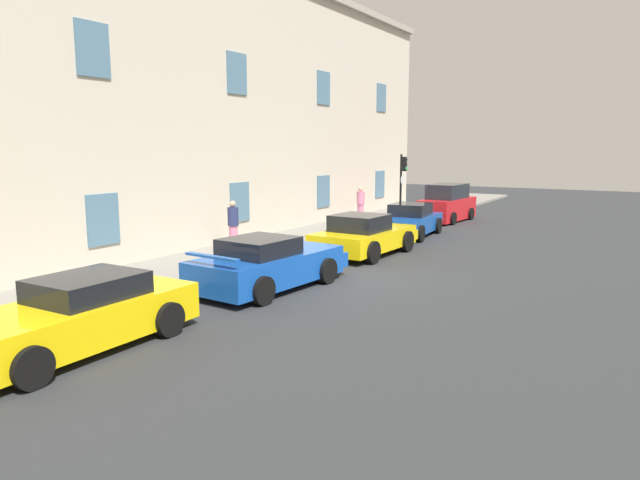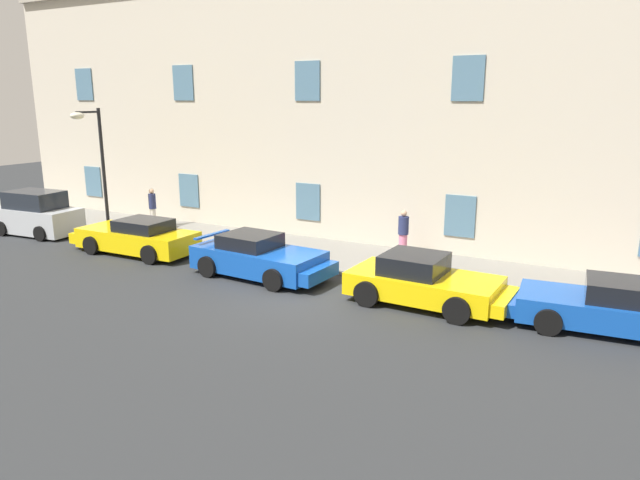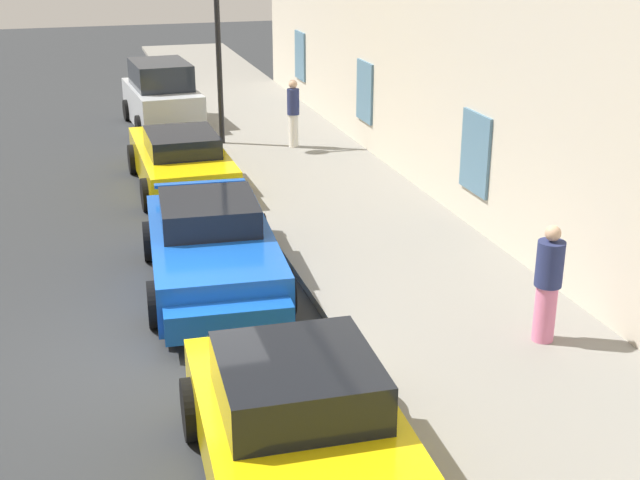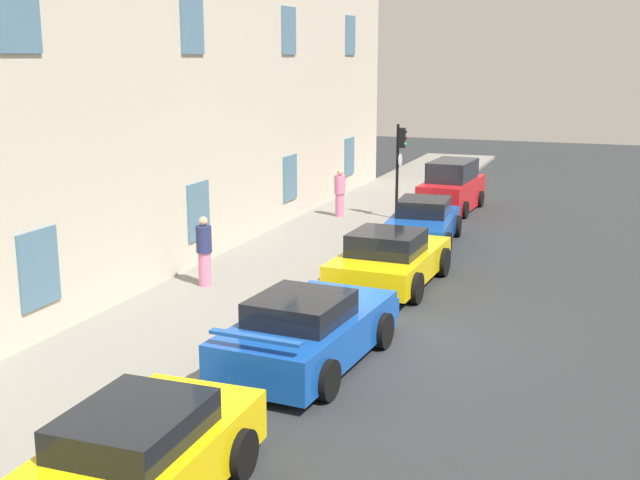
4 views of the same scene
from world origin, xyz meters
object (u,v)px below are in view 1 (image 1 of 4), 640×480
sportscar_yellow_flank (271,264)px  sportscar_white_middle (366,236)px  sportscar_tail_end (407,222)px  hatchback_parked (447,204)px  pedestrian_admiring (361,204)px  traffic_light (403,176)px  sportscar_red_lead (65,321)px  pedestrian_strolling (233,225)px

sportscar_yellow_flank → sportscar_white_middle: size_ratio=1.05×
sportscar_tail_end → hatchback_parked: (5.73, 0.23, 0.25)m
sportscar_tail_end → pedestrian_admiring: bearing=52.9°
sportscar_white_middle → hatchback_parked: size_ratio=1.13×
pedestrian_admiring → traffic_light: bearing=-82.0°
sportscar_red_lead → traffic_light: traffic_light is taller
traffic_light → pedestrian_admiring: bearing=98.0°
sportscar_red_lead → hatchback_parked: size_ratio=1.25×
sportscar_yellow_flank → traffic_light: traffic_light is taller
sportscar_white_middle → hatchback_parked: 10.15m
sportscar_red_lead → sportscar_white_middle: size_ratio=1.10×
sportscar_yellow_flank → pedestrian_strolling: 5.28m
sportscar_red_lead → sportscar_yellow_flank: sportscar_yellow_flank is taller
pedestrian_admiring → pedestrian_strolling: size_ratio=0.97×
sportscar_red_lead → sportscar_white_middle: 11.57m
sportscar_yellow_flank → hatchback_parked: hatchback_parked is taller
sportscar_yellow_flank → sportscar_white_middle: 5.60m
sportscar_white_middle → sportscar_tail_end: 4.41m
hatchback_parked → pedestrian_strolling: hatchback_parked is taller
sportscar_white_middle → pedestrian_strolling: pedestrian_strolling is taller
traffic_light → pedestrian_strolling: 9.94m
hatchback_parked → pedestrian_admiring: (-3.07, 3.28, 0.14)m
sportscar_red_lead → traffic_light: 19.05m
traffic_light → sportscar_red_lead: bearing=-175.3°
sportscar_yellow_flank → traffic_light: 13.18m
traffic_light → pedestrian_strolling: (-9.59, 2.25, -1.33)m
hatchback_parked → pedestrian_strolling: (-12.38, 3.50, 0.17)m
sportscar_red_lead → sportscar_white_middle: (11.56, -0.23, 0.03)m
sportscar_yellow_flank → traffic_light: (12.95, 1.81, 1.71)m
sportscar_yellow_flank → hatchback_parked: (15.73, 0.56, 0.22)m
sportscar_white_middle → sportscar_tail_end: (4.40, 0.31, -0.04)m
sportscar_white_middle → pedestrian_strolling: size_ratio=2.72×
sportscar_red_lead → pedestrian_admiring: size_ratio=3.09×
sportscar_white_middle → hatchback_parked: hatchback_parked is taller
sportscar_tail_end → traffic_light: 3.73m
hatchback_parked → pedestrian_admiring: bearing=133.1°
sportscar_white_middle → pedestrian_admiring: (7.06, 3.82, 0.34)m
sportscar_white_middle → pedestrian_admiring: size_ratio=2.80×
sportscar_tail_end → pedestrian_admiring: pedestrian_admiring is taller
sportscar_white_middle → traffic_light: bearing=13.7°
traffic_light → sportscar_tail_end: bearing=-153.2°
sportscar_tail_end → sportscar_red_lead: bearing=-179.7°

